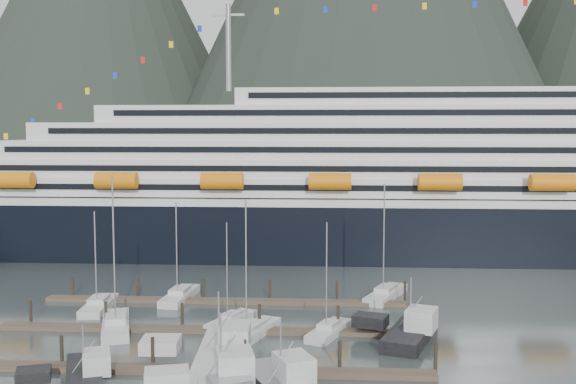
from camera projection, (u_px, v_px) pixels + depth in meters
name	position (u px, v px, depth m)	size (l,w,h in m)	color
ground	(247.00, 341.00, 73.38)	(1600.00, 1600.00, 0.00)	#414D4C
cruise_ship	(443.00, 189.00, 125.06)	(210.00, 30.40, 50.30)	black
dock_near	(182.00, 369.00, 63.78)	(48.18, 2.28, 3.20)	#43352B
dock_mid	(207.00, 329.00, 76.70)	(48.18, 2.28, 3.20)	#43352B
dock_far	(225.00, 300.00, 89.62)	(48.18, 2.28, 3.20)	#43352B
sailboat_a	(99.00, 306.00, 86.14)	(3.49, 9.84, 13.28)	#B0B0B0
sailboat_b	(116.00, 326.00, 77.43)	(6.21, 11.79, 18.45)	#B0B0B0
sailboat_c	(231.00, 321.00, 79.55)	(5.43, 8.71, 12.64)	#B0B0B0
sailboat_d	(251.00, 333.00, 74.57)	(6.02, 11.38, 15.90)	#B0B0B0
sailboat_e	(180.00, 296.00, 91.29)	(3.61, 10.70, 13.91)	#B0B0B0
sailboat_g	(386.00, 295.00, 92.18)	(6.96, 11.39, 16.32)	#B0B0B0
sailboat_h	(329.00, 331.00, 75.43)	(5.47, 8.83, 13.26)	#B0B0B0
trawler_a	(82.00, 376.00, 60.56)	(9.18, 11.54, 6.09)	black
trawler_b	(219.00, 383.00, 58.38)	(10.03, 12.78, 7.95)	#B0B0B0
trawler_c	(217.00, 352.00, 66.55)	(10.90, 15.45, 7.82)	#B0B0B0
trawler_e	(409.00, 332.00, 73.45)	(10.19, 12.46, 7.72)	black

